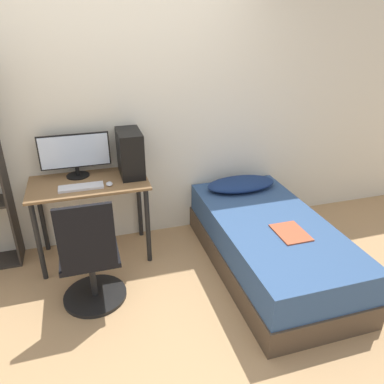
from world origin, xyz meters
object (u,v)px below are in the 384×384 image
(bed, at_px, (269,245))
(monitor, at_px, (75,153))
(pc_tower, at_px, (130,153))
(office_chair, at_px, (91,265))
(keyboard, at_px, (81,187))

(bed, relative_size, monitor, 3.04)
(pc_tower, bearing_deg, office_chair, -121.31)
(bed, bearing_deg, keyboard, 160.90)
(monitor, relative_size, keyboard, 1.65)
(monitor, distance_m, keyboard, 0.35)
(keyboard, bearing_deg, bed, -19.10)
(monitor, xyz_separation_m, keyboard, (0.02, -0.28, -0.21))
(office_chair, height_order, bed, office_chair)
(keyboard, height_order, pc_tower, pc_tower)
(monitor, relative_size, pc_tower, 1.50)
(office_chair, distance_m, pc_tower, 1.07)
(bed, height_order, pc_tower, pc_tower)
(bed, distance_m, monitor, 1.92)
(office_chair, distance_m, bed, 1.55)
(bed, height_order, keyboard, keyboard)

